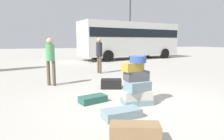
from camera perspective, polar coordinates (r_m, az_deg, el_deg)
name	(u,v)px	position (r m, az deg, el deg)	size (l,w,h in m)	color
ground_plane	(136,102)	(5.21, 7.17, -9.33)	(80.00, 80.00, 0.00)	#ADA89E
suitcase_tower	(137,84)	(4.94, 7.23, -4.05)	(0.79, 0.56, 1.22)	gray
suitcase_teal_left_side	(93,99)	(5.15, -5.60, -8.48)	(0.70, 0.37, 0.17)	#26594C
suitcase_slate_behind_tower	(122,113)	(4.17, 2.82, -12.58)	(0.80, 0.40, 0.18)	gray
suitcase_brown_foreground_near	(135,133)	(3.26, 6.71, -17.81)	(0.80, 0.30, 0.30)	olive
suitcase_black_right_side	(111,84)	(6.61, -0.22, -4.05)	(0.69, 0.42, 0.31)	black
person_bearded_onlooker	(99,52)	(9.60, -3.77, 5.23)	(0.30, 0.34, 1.75)	brown
person_tourist_with_camera	(50,57)	(7.22, -17.62, 3.60)	(0.30, 0.30, 1.70)	brown
parked_bus	(131,38)	(17.57, 5.46, 9.27)	(9.44, 4.04, 3.15)	silver
lamp_post	(130,8)	(17.02, 5.35, 17.55)	(0.36, 0.36, 6.62)	#333338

